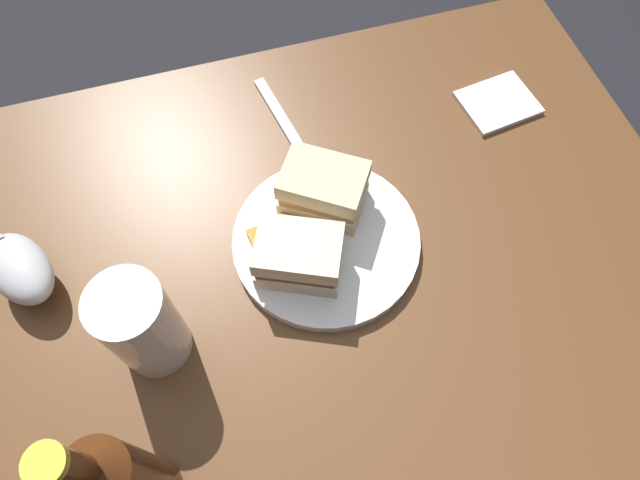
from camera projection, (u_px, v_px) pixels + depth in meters
ground_plane at (317, 382)px, 1.39m from camera, size 6.00×6.00×0.00m
dining_table at (316, 339)px, 1.07m from camera, size 1.05×0.77×0.73m
plate at (326, 241)px, 0.74m from camera, size 0.25×0.25×0.02m
sandwich_half_left at (323, 189)px, 0.73m from camera, size 0.13×0.12×0.07m
sandwich_half_right at (299, 256)px, 0.69m from camera, size 0.13×0.11×0.07m
potato_wedge_front at (306, 198)px, 0.75m from camera, size 0.05×0.03×0.02m
potato_wedge_middle at (293, 227)px, 0.73m from camera, size 0.04×0.04×0.02m
potato_wedge_back at (262, 247)px, 0.72m from camera, size 0.03×0.06×0.02m
potato_wedge_left_edge at (289, 237)px, 0.72m from camera, size 0.04×0.03×0.02m
potato_wedge_right_edge at (276, 249)px, 0.72m from camera, size 0.06×0.04×0.02m
potato_wedge_stray at (302, 186)px, 0.76m from camera, size 0.03×0.06×0.02m
pint_glass at (144, 328)px, 0.63m from camera, size 0.08×0.08×0.15m
gravy_boat at (20, 268)px, 0.69m from camera, size 0.11×0.13×0.07m
napkin at (498, 103)px, 0.86m from camera, size 0.12×0.10×0.01m
fork at (283, 121)px, 0.84m from camera, size 0.05×0.18×0.01m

